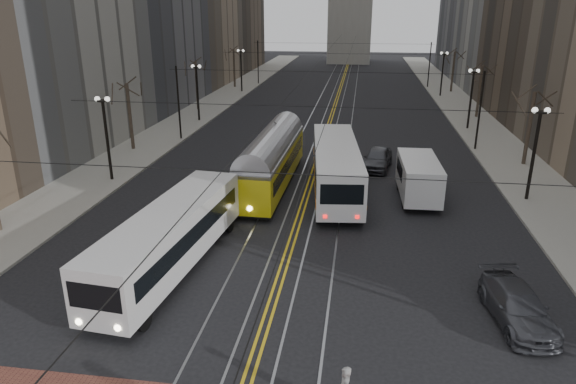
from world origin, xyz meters
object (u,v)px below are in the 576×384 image
(transit_bus, at_px, (171,240))
(sedan_grey, at_px, (378,158))
(sedan_parked, at_px, (517,306))
(rear_bus, at_px, (336,169))
(streetcar, at_px, (272,165))
(cargo_van, at_px, (418,180))

(transit_bus, distance_m, sedan_grey, 19.77)
(sedan_grey, relative_size, sedan_parked, 1.00)
(rear_bus, height_order, sedan_parked, rear_bus)
(streetcar, relative_size, sedan_grey, 2.79)
(cargo_van, height_order, sedan_grey, cargo_van)
(rear_bus, relative_size, cargo_van, 2.12)
(rear_bus, relative_size, sedan_grey, 2.68)
(rear_bus, bearing_deg, sedan_parked, -66.38)
(streetcar, distance_m, rear_bus, 4.36)
(streetcar, xyz_separation_m, sedan_grey, (7.12, 5.10, -0.73))
(transit_bus, bearing_deg, cargo_van, 48.17)
(transit_bus, xyz_separation_m, cargo_van, (12.01, 10.97, -0.17))
(cargo_van, bearing_deg, rear_bus, 173.50)
(sedan_parked, bearing_deg, rear_bus, 112.16)
(transit_bus, relative_size, rear_bus, 0.95)
(streetcar, distance_m, sedan_grey, 8.79)
(transit_bus, distance_m, streetcar, 12.39)
(rear_bus, relative_size, sedan_parked, 2.67)
(transit_bus, xyz_separation_m, streetcar, (2.54, 12.13, 0.06))
(streetcar, relative_size, cargo_van, 2.21)
(rear_bus, bearing_deg, streetcar, 164.23)
(transit_bus, height_order, sedan_parked, transit_bus)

